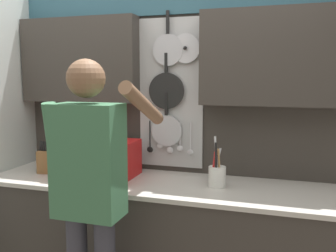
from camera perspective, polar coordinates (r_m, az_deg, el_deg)
The scene contains 6 objects.
base_cabinet_counter at distance 2.78m, azimuth -1.39°, elevation -17.66°, with size 2.46×0.67×0.91m.
back_wall_unit at distance 2.81m, azimuth 0.56°, elevation 4.01°, with size 3.03×0.20×2.41m.
microwave at distance 2.78m, azimuth -10.57°, elevation -4.93°, with size 0.53×0.40×0.26m.
knife_block at distance 3.02m, azimuth -17.86°, elevation -5.02°, with size 0.13×0.16×0.25m.
utensil_crock at distance 2.51m, azimuth 7.49°, elevation -7.42°, with size 0.12×0.12×0.34m.
person at distance 2.18m, azimuth -11.82°, elevation -8.55°, with size 0.54×0.65×1.73m.
Camera 1 is at (0.82, -2.38, 1.63)m, focal length 40.00 mm.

